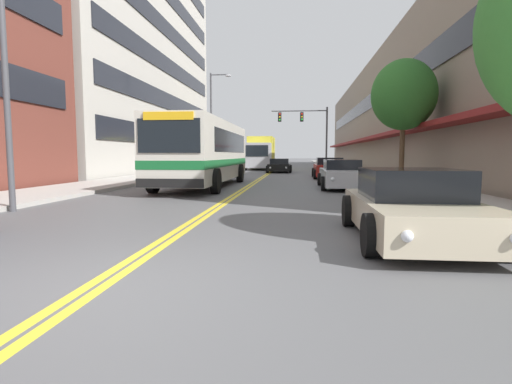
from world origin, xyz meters
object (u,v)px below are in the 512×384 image
city_bus (206,151)px  car_black_moving_lead (279,166)px  car_white_parked_left_near (225,165)px  street_lamp_left_far (214,115)px  street_lamp_left_near (19,46)px  car_dark_grey_parked_left_far (205,167)px  car_champagne_parked_right_foreground (412,207)px  car_red_parked_right_mid (329,168)px  street_tree_right_mid (404,95)px  traffic_signal_mast (307,125)px  car_silver_parked_right_far (342,175)px  box_truck (261,153)px

city_bus → car_black_moving_lead: 15.82m
car_white_parked_left_near → car_black_moving_lead: bearing=-14.9°
street_lamp_left_far → street_lamp_left_near: bearing=-89.5°
car_dark_grey_parked_left_far → car_champagne_parked_right_foreground: (8.83, -21.37, -0.04)m
car_dark_grey_parked_left_far → car_white_parked_left_near: bearing=88.5°
car_white_parked_left_near → car_red_parked_right_mid: size_ratio=0.93×
city_bus → street_tree_right_mid: size_ratio=1.84×
car_red_parked_right_mid → car_black_moving_lead: bearing=113.8°
car_red_parked_right_mid → traffic_signal_mast: traffic_signal_mast is taller
street_lamp_left_near → street_tree_right_mid: 16.01m
car_silver_parked_right_far → box_truck: size_ratio=0.67×
box_truck → traffic_signal_mast: traffic_signal_mast is taller
city_bus → car_white_parked_left_near: bearing=97.3°
car_champagne_parked_right_foreground → street_lamp_left_near: street_lamp_left_near is taller
car_black_moving_lead → traffic_signal_mast: bearing=67.1°
street_lamp_left_far → box_truck: bearing=60.1°
car_dark_grey_parked_left_far → car_silver_parked_right_far: car_dark_grey_parked_left_far is taller
car_dark_grey_parked_left_far → traffic_signal_mast: (7.73, 11.75, 3.79)m
car_champagne_parked_right_foreground → street_lamp_left_near: bearing=164.4°
traffic_signal_mast → street_lamp_left_far: 9.94m
car_red_parked_right_mid → box_truck: size_ratio=0.61×
car_black_moving_lead → street_lamp_left_near: size_ratio=0.63×
car_red_parked_right_mid → street_lamp_left_far: bearing=137.2°
car_dark_grey_parked_left_far → street_lamp_left_far: 7.81m
street_tree_right_mid → car_black_moving_lead: bearing=114.7°
car_champagne_parked_right_foreground → car_silver_parked_right_far: (-0.03, 11.20, 0.02)m
car_silver_parked_right_far → street_lamp_left_far: 19.59m
city_bus → car_black_moving_lead: city_bus is taller
city_bus → car_dark_grey_parked_left_far: 10.01m
city_bus → street_lamp_left_near: bearing=-106.9°
car_white_parked_left_near → street_lamp_left_near: street_lamp_left_near is taller
car_black_moving_lead → car_silver_parked_right_far: bearing=-77.4°
car_champagne_parked_right_foreground → street_lamp_left_near: size_ratio=0.61×
car_silver_parked_right_far → street_lamp_left_near: street_lamp_left_near is taller
car_black_moving_lead → box_truck: box_truck is taller
car_dark_grey_parked_left_far → street_lamp_left_far: (-0.63, 6.42, 4.40)m
car_dark_grey_parked_left_far → box_truck: size_ratio=0.64×
box_truck → city_bus: bearing=-91.6°
car_silver_parked_right_far → box_truck: bearing=104.3°
city_bus → street_tree_right_mid: street_tree_right_mid is taller
city_bus → street_lamp_left_far: size_ratio=1.27×
car_champagne_parked_right_foreground → car_black_moving_lead: 27.45m
car_black_moving_lead → street_tree_right_mid: bearing=-65.3°
car_dark_grey_parked_left_far → traffic_signal_mast: traffic_signal_mast is taller
street_lamp_left_far → city_bus: bearing=-79.5°
traffic_signal_mast → car_black_moving_lead: bearing=-112.9°
street_lamp_left_far → car_champagne_parked_right_foreground: bearing=-71.2°
car_red_parked_right_mid → street_lamp_left_near: size_ratio=0.63×
car_dark_grey_parked_left_far → car_red_parked_right_mid: car_dark_grey_parked_left_far is taller
street_lamp_left_near → car_silver_parked_right_far: bearing=43.0°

